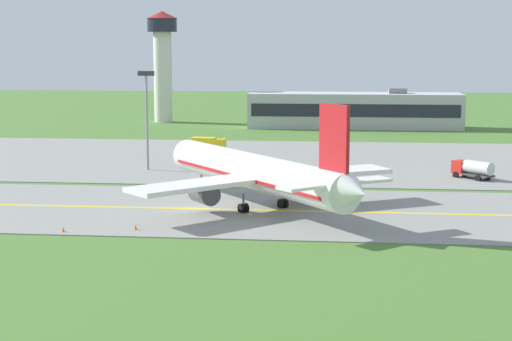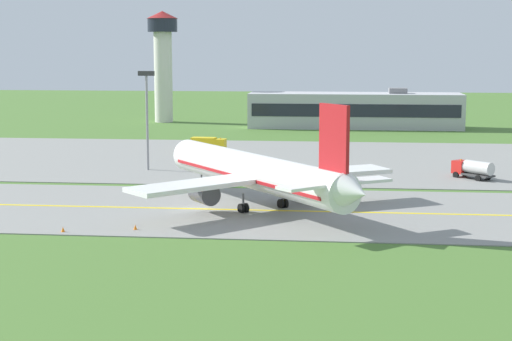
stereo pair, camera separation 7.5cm
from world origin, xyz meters
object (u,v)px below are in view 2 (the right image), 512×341
object	(u,v)px
control_tower	(163,56)
apron_light_mast	(147,108)
service_truck_baggage	(473,168)
service_truck_fuel	(208,144)
airplane_lead	(256,173)

from	to	relation	value
control_tower	apron_light_mast	xyz separation A→B (m)	(14.97, -78.51, -6.85)
service_truck_baggage	control_tower	size ratio (longest dim) A/B	0.21
service_truck_fuel	airplane_lead	bearing A→B (deg)	-74.43
service_truck_fuel	service_truck_baggage	bearing A→B (deg)	-31.34
airplane_lead	control_tower	xyz separation A→B (m)	(-34.09, 105.72, 12.04)
airplane_lead	apron_light_mast	bearing A→B (deg)	125.10
airplane_lead	apron_light_mast	size ratio (longest dim) A/B	2.29
service_truck_fuel	apron_light_mast	world-z (taller)	apron_light_mast
control_tower	service_truck_fuel	bearing A→B (deg)	-70.19
service_truck_baggage	apron_light_mast	bearing A→B (deg)	175.76
apron_light_mast	airplane_lead	bearing A→B (deg)	-54.90
airplane_lead	service_truck_fuel	bearing A→B (deg)	105.57
service_truck_baggage	apron_light_mast	size ratio (longest dim) A/B	0.39
apron_light_mast	service_truck_fuel	bearing A→B (deg)	75.76
control_tower	apron_light_mast	size ratio (longest dim) A/B	1.83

